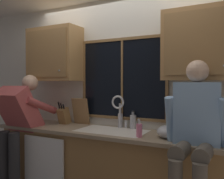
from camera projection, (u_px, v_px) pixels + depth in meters
The scene contains 22 objects.
back_wall at pixel (123, 98), 3.16m from camera, with size 5.31×0.12×2.55m, color silver.
window_glass at pixel (122, 79), 3.09m from camera, with size 1.10×0.02×0.95m, color black.
window_frame_top at pixel (122, 39), 3.06m from camera, with size 1.17×0.02×0.04m, color brown.
window_frame_bottom at pixel (122, 118), 3.09m from camera, with size 1.17×0.02×0.04m, color brown.
window_frame_left at pixel (84, 79), 3.34m from camera, with size 0.04×0.02×0.95m, color brown.
window_frame_right at pixel (167, 78), 2.81m from camera, with size 0.04×0.02×0.95m, color brown.
window_mullion_center at pixel (122, 79), 3.07m from camera, with size 0.02×0.02×0.95m, color brown.
lower_cabinet_run at pixel (110, 171), 2.88m from camera, with size 2.91×0.58×0.88m, color olive.
countertop at pixel (110, 132), 2.85m from camera, with size 2.97×0.62×0.04m, color gray.
dishwasher_front at pixel (44, 168), 2.94m from camera, with size 0.60×0.02×0.74m, color white.
upper_cabinet_left at pixel (54, 55), 3.38m from camera, with size 0.75×0.36×0.72m.
upper_cabinet_right at pixel (201, 45), 2.49m from camera, with size 0.75×0.36×0.72m.
sink at pixel (112, 139), 2.85m from camera, with size 0.80×0.46×0.21m.
faucet at pixel (119, 108), 2.99m from camera, with size 0.18×0.09×0.40m.
person_standing at pixel (18, 123), 3.09m from camera, with size 0.53×0.68×1.58m.
person_sitting_on_counter at pixel (195, 125), 2.15m from camera, with size 0.54×0.61×1.26m.
knife_block at pixel (64, 116), 3.31m from camera, with size 0.12×0.18×0.32m.
cutting_board at pixel (81, 111), 3.30m from camera, with size 0.24×0.02×0.35m, color #997047.
mixing_bowl at pixel (171, 132), 2.47m from camera, with size 0.28×0.28×0.14m, color #B7B7BC.
soap_dispenser at pixel (139, 130), 2.51m from camera, with size 0.06×0.07×0.19m.
bottle_green_glass at pixel (133, 121), 2.96m from camera, with size 0.07×0.07×0.22m.
bottle_tall_clear at pixel (120, 120), 3.05m from camera, with size 0.06×0.06×0.23m.
Camera 1 is at (1.34, -2.80, 1.48)m, focal length 39.54 mm.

